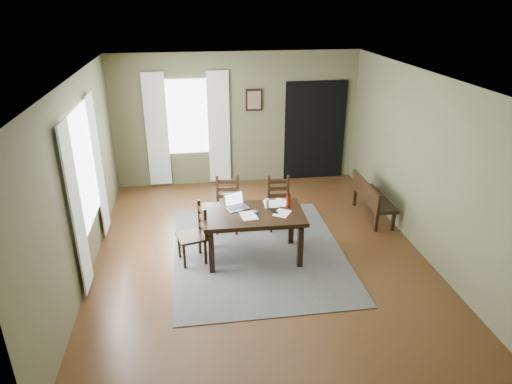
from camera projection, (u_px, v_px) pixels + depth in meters
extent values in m
cube|color=#492C16|center=(259.00, 252.00, 7.15)|extent=(5.00, 6.00, 0.01)
cube|color=brown|center=(237.00, 120.00, 9.33)|extent=(5.00, 0.02, 2.70)
cube|color=brown|center=(312.00, 297.00, 3.89)|extent=(5.00, 0.02, 2.70)
cube|color=brown|center=(80.00, 181.00, 6.28)|extent=(0.02, 6.00, 2.70)
cube|color=brown|center=(421.00, 163.00, 6.94)|extent=(0.02, 6.00, 2.70)
cube|color=white|center=(259.00, 77.00, 6.07)|extent=(5.00, 6.00, 0.02)
cube|color=#464646|center=(259.00, 252.00, 7.15)|extent=(2.60, 3.20, 0.01)
cube|color=black|center=(253.00, 215.00, 6.73)|extent=(1.51, 0.93, 0.06)
cube|color=black|center=(253.00, 218.00, 6.75)|extent=(1.35, 0.76, 0.05)
cube|color=black|center=(212.00, 253.00, 6.50)|extent=(0.08, 0.08, 0.63)
cube|color=black|center=(210.00, 230.00, 7.13)|extent=(0.08, 0.08, 0.63)
cube|color=black|center=(300.00, 247.00, 6.65)|extent=(0.08, 0.08, 0.63)
cube|color=black|center=(291.00, 225.00, 7.28)|extent=(0.08, 0.08, 0.63)
cube|color=black|center=(191.00, 237.00, 6.75)|extent=(0.48, 0.48, 0.04)
cube|color=black|center=(179.00, 246.00, 6.91)|extent=(0.05, 0.05, 0.39)
cube|color=black|center=(200.00, 242.00, 7.02)|extent=(0.05, 0.05, 0.39)
cube|color=black|center=(184.00, 257.00, 6.64)|extent=(0.05, 0.05, 0.39)
cube|color=black|center=(205.00, 252.00, 6.75)|extent=(0.05, 0.05, 0.39)
cube|color=black|center=(199.00, 215.00, 6.85)|extent=(0.05, 0.05, 0.49)
cube|color=black|center=(205.00, 225.00, 6.56)|extent=(0.05, 0.05, 0.49)
cube|color=black|center=(203.00, 227.00, 6.76)|extent=(0.09, 0.29, 0.07)
cube|color=black|center=(202.00, 220.00, 6.71)|extent=(0.09, 0.29, 0.07)
cube|color=black|center=(202.00, 212.00, 6.65)|extent=(0.09, 0.29, 0.07)
cube|color=black|center=(227.00, 208.00, 7.64)|extent=(0.47, 0.47, 0.04)
cube|color=black|center=(217.00, 224.00, 7.58)|extent=(0.04, 0.04, 0.40)
cube|color=black|center=(219.00, 215.00, 7.88)|extent=(0.04, 0.04, 0.40)
cube|color=black|center=(236.00, 224.00, 7.57)|extent=(0.04, 0.04, 0.40)
cube|color=black|center=(238.00, 215.00, 7.87)|extent=(0.04, 0.04, 0.40)
cube|color=black|center=(217.00, 189.00, 7.71)|extent=(0.05, 0.05, 0.50)
cube|color=black|center=(238.00, 189.00, 7.70)|extent=(0.05, 0.05, 0.50)
cube|color=black|center=(228.00, 196.00, 7.76)|extent=(0.30, 0.08, 0.07)
cube|color=black|center=(228.00, 189.00, 7.70)|extent=(0.30, 0.08, 0.07)
cube|color=black|center=(227.00, 182.00, 7.65)|extent=(0.30, 0.08, 0.07)
cube|color=black|center=(280.00, 206.00, 7.73)|extent=(0.41, 0.41, 0.04)
cube|color=black|center=(271.00, 222.00, 7.66)|extent=(0.04, 0.04, 0.38)
cube|color=black|center=(269.00, 214.00, 7.94)|extent=(0.04, 0.04, 0.38)
cube|color=black|center=(290.00, 221.00, 7.68)|extent=(0.04, 0.04, 0.38)
cube|color=black|center=(287.00, 213.00, 7.97)|extent=(0.04, 0.04, 0.38)
cube|color=black|center=(269.00, 189.00, 7.78)|extent=(0.04, 0.04, 0.48)
cube|color=black|center=(288.00, 188.00, 7.80)|extent=(0.04, 0.04, 0.48)
cube|color=black|center=(278.00, 196.00, 7.84)|extent=(0.29, 0.04, 0.06)
cube|color=black|center=(278.00, 189.00, 7.79)|extent=(0.29, 0.04, 0.06)
cube|color=black|center=(279.00, 182.00, 7.74)|extent=(0.29, 0.04, 0.06)
cube|color=black|center=(374.00, 198.00, 8.12)|extent=(0.40, 1.24, 0.05)
cube|color=black|center=(393.00, 221.00, 7.74)|extent=(0.05, 0.05, 0.34)
cube|color=black|center=(376.00, 222.00, 7.70)|extent=(0.05, 0.05, 0.34)
cube|color=black|center=(370.00, 196.00, 8.71)|extent=(0.05, 0.05, 0.34)
cube|color=black|center=(355.00, 197.00, 8.67)|extent=(0.05, 0.05, 0.34)
cube|color=black|center=(366.00, 190.00, 8.03)|extent=(0.04, 1.24, 0.30)
cube|color=#B7B7BC|center=(237.00, 208.00, 6.85)|extent=(0.38, 0.33, 0.02)
cube|color=#B7B7BC|center=(234.00, 199.00, 6.90)|extent=(0.32, 0.17, 0.21)
cube|color=silver|center=(234.00, 199.00, 6.89)|extent=(0.28, 0.14, 0.17)
cube|color=#3F3F42|center=(238.00, 208.00, 6.84)|extent=(0.30, 0.22, 0.00)
cube|color=#3F3F42|center=(255.00, 212.00, 6.71)|extent=(0.07, 0.10, 0.03)
cube|color=black|center=(274.00, 211.00, 6.75)|extent=(0.11, 0.18, 0.02)
cylinder|color=silver|center=(267.00, 203.00, 6.85)|extent=(0.08, 0.08, 0.14)
cylinder|color=#981F0B|center=(288.00, 201.00, 6.86)|extent=(0.07, 0.07, 0.20)
cylinder|color=black|center=(288.00, 194.00, 6.82)|extent=(0.04, 0.04, 0.03)
cube|color=white|center=(282.00, 213.00, 6.70)|extent=(0.32, 0.34, 0.00)
cube|color=white|center=(271.00, 204.00, 7.00)|extent=(0.22, 0.29, 0.00)
cube|color=white|center=(281.00, 202.00, 7.05)|extent=(0.32, 0.35, 0.00)
cube|color=white|center=(249.00, 216.00, 6.63)|extent=(0.26, 0.32, 0.00)
cube|color=white|center=(84.00, 169.00, 6.42)|extent=(0.01, 1.30, 1.70)
cube|color=white|center=(187.00, 117.00, 9.13)|extent=(1.00, 0.01, 1.50)
cube|color=silver|center=(76.00, 210.00, 5.78)|extent=(0.03, 0.48, 2.30)
cube|color=silver|center=(98.00, 166.00, 7.27)|extent=(0.03, 0.48, 2.30)
cube|color=silver|center=(157.00, 131.00, 9.12)|extent=(0.44, 0.03, 2.30)
cube|color=silver|center=(219.00, 128.00, 9.28)|extent=(0.44, 0.03, 2.30)
cube|color=black|center=(254.00, 100.00, 9.19)|extent=(0.34, 0.03, 0.44)
cube|color=brown|center=(254.00, 100.00, 9.17)|extent=(0.27, 0.01, 0.36)
cube|color=black|center=(315.00, 131.00, 9.64)|extent=(1.30, 0.03, 2.10)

